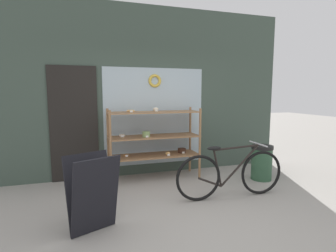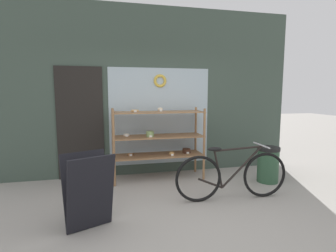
% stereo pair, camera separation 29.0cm
% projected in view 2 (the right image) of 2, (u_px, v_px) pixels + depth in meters
% --- Properties ---
extents(ground_plane, '(30.00, 30.00, 0.00)m').
position_uv_depth(ground_plane, '(181.00, 229.00, 3.14)').
color(ground_plane, gray).
extents(storefront_facade, '(5.91, 0.13, 3.27)m').
position_uv_depth(storefront_facade, '(148.00, 94.00, 5.15)').
color(storefront_facade, '#3D4C42').
rests_on(storefront_facade, ground_plane).
extents(display_case, '(1.69, 0.53, 1.35)m').
position_uv_depth(display_case, '(158.00, 136.00, 4.89)').
color(display_case, '#8E6642').
rests_on(display_case, ground_plane).
extents(bicycle, '(1.77, 0.46, 0.84)m').
position_uv_depth(bicycle, '(232.00, 175.00, 3.96)').
color(bicycle, black).
rests_on(bicycle, ground_plane).
extents(sandwich_board, '(0.65, 0.56, 0.91)m').
position_uv_depth(sandwich_board, '(88.00, 192.00, 3.09)').
color(sandwich_board, black).
rests_on(sandwich_board, ground_plane).
extents(trash_bin, '(0.40, 0.40, 0.65)m').
position_uv_depth(trash_bin, '(268.00, 163.00, 4.76)').
color(trash_bin, '#2D5138').
rests_on(trash_bin, ground_plane).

